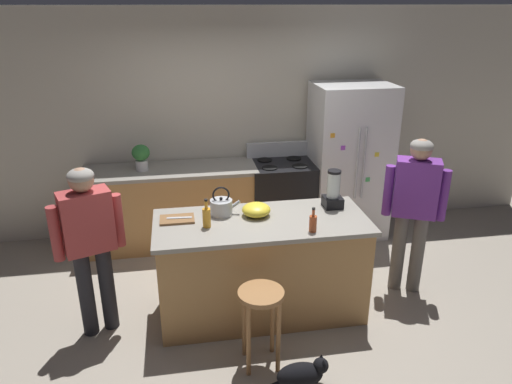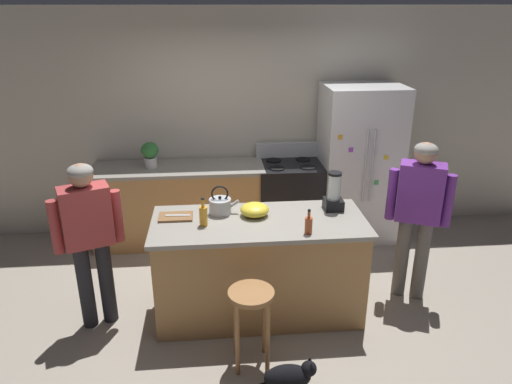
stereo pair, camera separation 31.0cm
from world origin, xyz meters
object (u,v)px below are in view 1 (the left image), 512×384
at_px(bottle_soda, 207,217).
at_px(mixing_bowl, 256,210).
at_px(cat, 302,374).
at_px(blender_appliance, 333,192).
at_px(cutting_board, 177,219).
at_px(tea_kettle, 221,206).
at_px(person_by_sink_right, 414,202).
at_px(person_by_island_left, 89,237).
at_px(bar_stool, 261,308).
at_px(refrigerator, 349,162).
at_px(potted_plant, 141,156).
at_px(kitchen_island, 261,267).
at_px(chef_knife, 179,218).
at_px(stove_range, 281,199).
at_px(bottle_cooking_sauce, 313,223).

relative_size(bottle_soda, mixing_bowl, 1.00).
bearing_deg(cat, blender_appliance, 64.18).
bearing_deg(cutting_board, tea_kettle, 8.57).
height_order(person_by_sink_right, blender_appliance, person_by_sink_right).
height_order(person_by_island_left, bar_stool, person_by_island_left).
distance_m(person_by_island_left, cutting_board, 0.74).
bearing_deg(cutting_board, cat, -52.16).
distance_m(refrigerator, blender_appliance, 1.47).
bearing_deg(potted_plant, bottle_soda, -68.88).
bearing_deg(person_by_island_left, potted_plant, 77.31).
bearing_deg(person_by_sink_right, blender_appliance, 177.08).
bearing_deg(person_by_sink_right, person_by_island_left, -176.70).
bearing_deg(refrigerator, person_by_island_left, -151.37).
bearing_deg(person_by_sink_right, kitchen_island, -174.68).
relative_size(mixing_bowl, chef_knife, 1.16).
bearing_deg(refrigerator, potted_plant, 178.82).
distance_m(bar_stool, potted_plant, 2.52).
height_order(stove_range, chef_knife, stove_range).
xyz_separation_m(stove_range, blender_appliance, (0.18, -1.34, 0.62)).
bearing_deg(stove_range, chef_knife, -131.41).
height_order(bar_stool, cutting_board, cutting_board).
bearing_deg(cat, cutting_board, 127.84).
relative_size(stove_range, tea_kettle, 4.09).
bearing_deg(person_by_sink_right, cutting_board, -179.59).
relative_size(kitchen_island, bar_stool, 2.80).
relative_size(bar_stool, mixing_bowl, 2.64).
bearing_deg(mixing_bowl, potted_plant, 126.60).
height_order(mixing_bowl, cutting_board, mixing_bowl).
distance_m(kitchen_island, tea_kettle, 0.67).
bearing_deg(cutting_board, mixing_bowl, -1.51).
distance_m(bar_stool, cat, 0.58).
relative_size(stove_range, chef_knife, 5.12).
bearing_deg(refrigerator, chef_knife, -146.25).
height_order(kitchen_island, refrigerator, refrigerator).
distance_m(bar_stool, bottle_soda, 0.90).
xyz_separation_m(kitchen_island, bottle_soda, (-0.48, -0.05, 0.56)).
bearing_deg(bottle_cooking_sauce, bottle_soda, 164.77).
bearing_deg(person_by_island_left, bar_stool, -26.51).
distance_m(mixing_bowl, tea_kettle, 0.31).
distance_m(kitchen_island, bottle_soda, 0.75).
height_order(person_by_island_left, potted_plant, person_by_island_left).
bearing_deg(person_by_sink_right, bottle_soda, -174.50).
bearing_deg(stove_range, bar_stool, -106.35).
bearing_deg(mixing_bowl, bar_stool, -97.09).
xyz_separation_m(blender_appliance, mixing_bowl, (-0.74, -0.08, -0.10)).
relative_size(cat, bottle_cooking_sauce, 2.40).
height_order(potted_plant, bottle_soda, potted_plant).
relative_size(bottle_soda, tea_kettle, 0.93).
xyz_separation_m(stove_range, chef_knife, (-1.23, -1.40, 0.49)).
xyz_separation_m(stove_range, cutting_board, (-1.25, -1.40, 0.47)).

